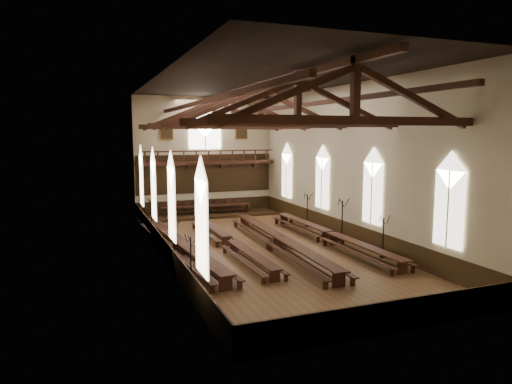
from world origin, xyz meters
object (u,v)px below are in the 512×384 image
(refectory_row_c, at_px, (280,240))
(candelabrum_right_far, at_px, (307,216))
(refectory_row_a, at_px, (180,244))
(candelabrum_left_near, at_px, (191,270))
(high_table, at_px, (207,207))
(dais, at_px, (207,215))
(candelabrum_right_mid, at_px, (342,228))
(candelabrum_left_mid, at_px, (174,249))
(candelabrum_right_near, at_px, (383,245))
(refectory_row_b, at_px, (230,241))
(candelabrum_left_far, at_px, (152,221))
(refectory_row_d, at_px, (330,235))

(refectory_row_c, distance_m, candelabrum_right_far, 7.20)
(refectory_row_a, height_order, candelabrum_left_near, candelabrum_left_near)
(refectory_row_c, relative_size, high_table, 1.99)
(dais, distance_m, candelabrum_right_mid, 13.15)
(refectory_row_a, relative_size, candelabrum_left_mid, 6.24)
(refectory_row_a, xyz_separation_m, candelabrum_right_near, (10.46, -4.92, 0.15))
(refectory_row_a, height_order, candelabrum_left_mid, candelabrum_left_mid)
(refectory_row_b, distance_m, candelabrum_left_near, 6.72)
(candelabrum_left_near, height_order, candelabrum_right_mid, candelabrum_right_mid)
(candelabrum_left_far, height_order, candelabrum_right_mid, candelabrum_right_mid)
(refectory_row_a, bearing_deg, refectory_row_d, -5.97)
(refectory_row_b, relative_size, refectory_row_c, 0.91)
(refectory_row_a, bearing_deg, high_table, 67.70)
(high_table, height_order, candelabrum_right_far, candelabrum_right_far)
(candelabrum_left_mid, relative_size, candelabrum_left_far, 0.99)
(refectory_row_c, xyz_separation_m, candelabrum_left_far, (-6.46, 7.79, 0.14))
(high_table, bearing_deg, candelabrum_left_far, -138.54)
(high_table, bearing_deg, refectory_row_c, -84.26)
(refectory_row_c, relative_size, dais, 1.33)
(refectory_row_a, xyz_separation_m, dais, (4.57, 11.13, -0.48))
(candelabrum_right_near, xyz_separation_m, candelabrum_right_mid, (-0.00, 4.31, 0.11))
(refectory_row_a, relative_size, candelabrum_left_far, 6.15)
(high_table, bearing_deg, candelabrum_right_far, -49.48)
(refectory_row_c, relative_size, candelabrum_right_far, 6.02)
(dais, distance_m, candelabrum_left_far, 6.98)
(candelabrum_right_near, bearing_deg, candelabrum_left_mid, 164.26)
(refectory_row_b, height_order, candelabrum_left_far, candelabrum_left_far)
(dais, relative_size, high_table, 1.49)
(dais, distance_m, high_table, 0.71)
(refectory_row_b, xyz_separation_m, candelabrum_left_far, (-3.65, 6.68, 0.24))
(refectory_row_c, xyz_separation_m, candelabrum_right_far, (4.64, 5.50, 0.16))
(candelabrum_left_far, xyz_separation_m, candelabrum_right_mid, (11.10, -7.13, 0.10))
(candelabrum_left_far, bearing_deg, candelabrum_right_mid, -32.73)
(refectory_row_d, xyz_separation_m, high_table, (-4.81, 12.12, 0.26))
(refectory_row_d, distance_m, candelabrum_right_near, 4.08)
(candelabrum_left_far, height_order, candelabrum_right_near, candelabrum_left_far)
(refectory_row_c, distance_m, refectory_row_d, 3.58)
(refectory_row_b, xyz_separation_m, refectory_row_c, (2.80, -1.11, 0.10))
(candelabrum_right_mid, distance_m, candelabrum_right_far, 4.85)
(candelabrum_left_far, xyz_separation_m, candelabrum_right_near, (11.10, -11.45, -0.01))
(refectory_row_d, distance_m, dais, 13.04)
(dais, bearing_deg, candelabrum_left_mid, -111.96)
(refectory_row_c, height_order, candelabrum_left_near, candelabrum_left_near)
(dais, relative_size, candelabrum_left_near, 4.73)
(high_table, relative_size, candelabrum_right_near, 3.19)
(candelabrum_right_mid, bearing_deg, refectory_row_b, 176.50)
(dais, xyz_separation_m, candelabrum_right_far, (5.89, -6.89, 0.66))
(candelabrum_right_near, relative_size, candelabrum_right_far, 0.95)
(candelabrum_left_mid, height_order, candelabrum_right_far, candelabrum_right_far)
(refectory_row_b, xyz_separation_m, candelabrum_right_far, (7.45, 4.39, 0.26))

